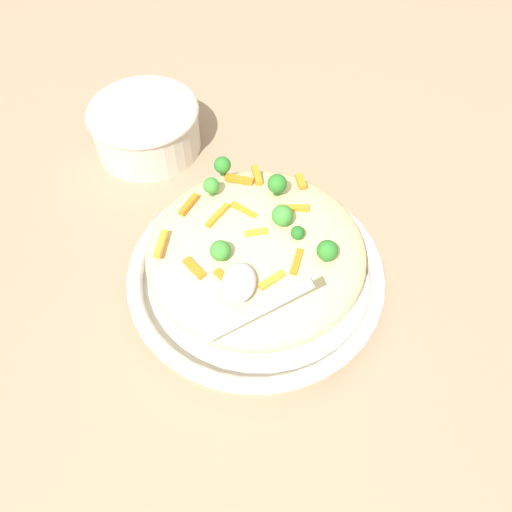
{
  "coord_description": "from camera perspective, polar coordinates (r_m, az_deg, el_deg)",
  "views": [
    {
      "loc": [
        -0.41,
        -0.04,
        0.62
      ],
      "look_at": [
        0.0,
        0.0,
        0.07
      ],
      "focal_mm": 36.35,
      "sensor_mm": 36.0,
      "label": 1
    }
  ],
  "objects": [
    {
      "name": "broccoli_floret_0",
      "position": [
        0.64,
        4.6,
        2.42
      ],
      "size": [
        0.02,
        0.02,
        0.02
      ],
      "color": "#205B1C",
      "rests_on": "pasta_mound"
    },
    {
      "name": "broccoli_floret_3",
      "position": [
        0.72,
        -3.72,
        9.93
      ],
      "size": [
        0.02,
        0.02,
        0.03
      ],
      "color": "#296820",
      "rests_on": "pasta_mound"
    },
    {
      "name": "serving_spoon",
      "position": [
        0.58,
        -1.4,
        -3.99
      ],
      "size": [
        0.12,
        0.13,
        0.08
      ],
      "color": "#B7B7BC",
      "rests_on": "pasta_mound"
    },
    {
      "name": "broccoli_floret_6",
      "position": [
        0.63,
        7.85,
        0.57
      ],
      "size": [
        0.03,
        0.03,
        0.03
      ],
      "color": "#296820",
      "rests_on": "pasta_mound"
    },
    {
      "name": "carrot_piece_9",
      "position": [
        0.63,
        -6.81,
        -1.32
      ],
      "size": [
        0.03,
        0.03,
        0.01
      ],
      "primitive_type": "cube",
      "rotation": [
        0.0,
        0.0,
        0.82
      ],
      "color": "orange",
      "rests_on": "pasta_mound"
    },
    {
      "name": "carrot_piece_2",
      "position": [
        0.63,
        4.51,
        -0.64
      ],
      "size": [
        0.04,
        0.02,
        0.01
      ],
      "primitive_type": "cube",
      "rotation": [
        0.0,
        0.0,
        2.96
      ],
      "color": "orange",
      "rests_on": "pasta_mound"
    },
    {
      "name": "carrot_piece_4",
      "position": [
        0.61,
        1.73,
        -2.69
      ],
      "size": [
        0.03,
        0.03,
        0.01
      ],
      "primitive_type": "cube",
      "rotation": [
        0.0,
        0.0,
        5.46
      ],
      "color": "orange",
      "rests_on": "pasta_mound"
    },
    {
      "name": "broccoli_floret_5",
      "position": [
        0.69,
        2.34,
        7.91
      ],
      "size": [
        0.03,
        0.03,
        0.03
      ],
      "color": "#296820",
      "rests_on": "pasta_mound"
    },
    {
      "name": "pasta_mound",
      "position": [
        0.68,
        -0.0,
        0.49
      ],
      "size": [
        0.29,
        0.29,
        0.08
      ],
      "primitive_type": "ellipsoid",
      "color": "#DBC689",
      "rests_on": "serving_bowl"
    },
    {
      "name": "carrot_piece_12",
      "position": [
        0.61,
        -3.5,
        -2.47
      ],
      "size": [
        0.03,
        0.03,
        0.01
      ],
      "primitive_type": "cube",
      "rotation": [
        0.0,
        0.0,
        0.9
      ],
      "color": "orange",
      "rests_on": "pasta_mound"
    },
    {
      "name": "serving_bowl",
      "position": [
        0.72,
        -0.0,
        -2.2
      ],
      "size": [
        0.35,
        0.35,
        0.05
      ],
      "color": "white",
      "rests_on": "ground_plane"
    },
    {
      "name": "carrot_piece_0",
      "position": [
        0.65,
        0.15,
        2.52
      ],
      "size": [
        0.02,
        0.03,
        0.01
      ],
      "primitive_type": "cube",
      "rotation": [
        0.0,
        0.0,
        5.01
      ],
      "color": "orange",
      "rests_on": "pasta_mound"
    },
    {
      "name": "broccoli_floret_2",
      "position": [
        0.62,
        -3.93,
        0.57
      ],
      "size": [
        0.03,
        0.03,
        0.03
      ],
      "color": "#377928",
      "rests_on": "pasta_mound"
    },
    {
      "name": "carrot_piece_3",
      "position": [
        0.65,
        -10.41,
        1.32
      ],
      "size": [
        0.04,
        0.01,
        0.01
      ],
      "primitive_type": "cube",
      "rotation": [
        0.0,
        0.0,
        3.1
      ],
      "color": "orange",
      "rests_on": "pasta_mound"
    },
    {
      "name": "carrot_piece_7",
      "position": [
        0.72,
        0.09,
        8.89
      ],
      "size": [
        0.04,
        0.02,
        0.01
      ],
      "primitive_type": "cube",
      "rotation": [
        0.0,
        0.0,
        0.31
      ],
      "color": "orange",
      "rests_on": "pasta_mound"
    },
    {
      "name": "carrot_piece_6",
      "position": [
        0.68,
        4.06,
        5.25
      ],
      "size": [
        0.01,
        0.04,
        0.01
      ],
      "primitive_type": "cube",
      "rotation": [
        0.0,
        0.0,
        4.83
      ],
      "color": "orange",
      "rests_on": "pasta_mound"
    },
    {
      "name": "carrot_piece_5",
      "position": [
        0.72,
        -1.86,
        8.43
      ],
      "size": [
        0.01,
        0.04,
        0.01
      ],
      "primitive_type": "cube",
      "rotation": [
        0.0,
        0.0,
        1.42
      ],
      "color": "orange",
      "rests_on": "pasta_mound"
    },
    {
      "name": "broccoli_floret_1",
      "position": [
        0.65,
        2.92,
        4.45
      ],
      "size": [
        0.03,
        0.03,
        0.03
      ],
      "color": "#377928",
      "rests_on": "pasta_mound"
    },
    {
      "name": "carrot_piece_8",
      "position": [
        0.72,
        4.95,
        8.23
      ],
      "size": [
        0.03,
        0.02,
        0.01
      ],
      "primitive_type": "cube",
      "rotation": [
        0.0,
        0.0,
        3.43
      ],
      "color": "orange",
      "rests_on": "pasta_mound"
    },
    {
      "name": "carrot_piece_1",
      "position": [
        0.69,
        -7.42,
        5.66
      ],
      "size": [
        0.04,
        0.02,
        0.01
      ],
      "primitive_type": "cube",
      "rotation": [
        0.0,
        0.0,
        5.9
      ],
      "color": "orange",
      "rests_on": "pasta_mound"
    },
    {
      "name": "ground_plane",
      "position": [
        0.75,
        -0.0,
        -3.33
      ],
      "size": [
        2.4,
        2.4,
        0.0
      ],
      "primitive_type": "plane",
      "color": "#9E7F60"
    },
    {
      "name": "broccoli_floret_4",
      "position": [
        0.69,
        -4.94,
        7.69
      ],
      "size": [
        0.02,
        0.02,
        0.03
      ],
      "color": "#377928",
      "rests_on": "pasta_mound"
    },
    {
      "name": "carrot_piece_10",
      "position": [
        0.67,
        -1.35,
        5.02
      ],
      "size": [
        0.03,
        0.04,
        0.01
      ],
      "primitive_type": "cube",
      "rotation": [
        0.0,
        0.0,
        4.19
      ],
      "color": "orange",
      "rests_on": "pasta_mound"
    },
    {
      "name": "carrot_piece_11",
      "position": [
        0.67,
        -4.23,
        4.46
      ],
      "size": [
        0.04,
        0.03,
        0.01
      ],
      "primitive_type": "cube",
      "rotation": [
        0.0,
        0.0,
        5.79
      ],
      "color": "orange",
      "rests_on": "pasta_mound"
    },
    {
      "name": "companion_bowl",
      "position": [
        0.93,
        -12.05,
        13.87
      ],
      "size": [
        0.19,
        0.19,
        0.08
      ],
      "color": "beige",
      "rests_on": "ground_plane"
    }
  ]
}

